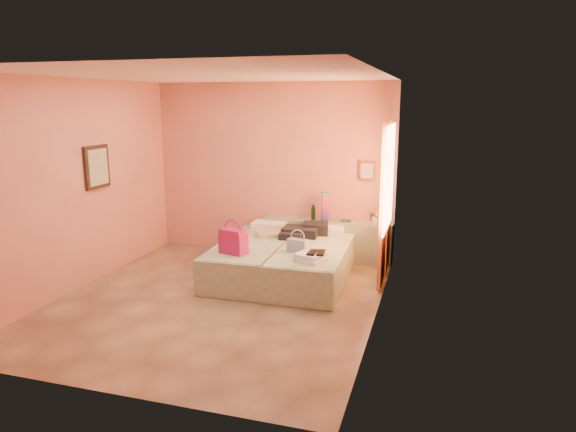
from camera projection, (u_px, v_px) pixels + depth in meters
name	position (u px, v px, depth m)	size (l,w,h in m)	color
ground	(218.00, 300.00, 6.59)	(4.50, 4.50, 0.00)	#9F895F
room_walls	(247.00, 157.00, 6.67)	(4.02, 4.51, 2.81)	tan
headboard_ledge	(328.00, 240.00, 8.21)	(2.05, 0.30, 0.65)	gray
bed_left	(253.00, 259.00, 7.49)	(0.90, 2.00, 0.50)	#B2C9A2
bed_right	(313.00, 264.00, 7.24)	(0.90, 2.00, 0.50)	#B2C9A2
water_bottle	(313.00, 213.00, 8.15)	(0.07, 0.07, 0.23)	#123319
rainbow_box	(325.00, 207.00, 8.04)	(0.10, 0.10, 0.46)	#B71659
small_dish	(302.00, 218.00, 8.27)	(0.11, 0.11, 0.03)	#4F9068
green_book	(346.00, 221.00, 8.04)	(0.16, 0.11, 0.03)	#274A35
flower_vase	(376.00, 215.00, 7.96)	(0.19, 0.19, 0.25)	white
magenta_handbag	(233.00, 241.00, 6.87)	(0.36, 0.20, 0.34)	#B71659
khaki_garment	(270.00, 234.00, 7.77)	(0.36, 0.29, 0.06)	tan
clothes_pile	(304.00, 231.00, 7.76)	(0.57, 0.57, 0.17)	black
blue_handbag	(298.00, 246.00, 6.94)	(0.28, 0.12, 0.18)	#385287
towel_stack	(311.00, 258.00, 6.53)	(0.35, 0.30, 0.10)	white
sandal_pair	(316.00, 253.00, 6.54)	(0.18, 0.24, 0.03)	black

